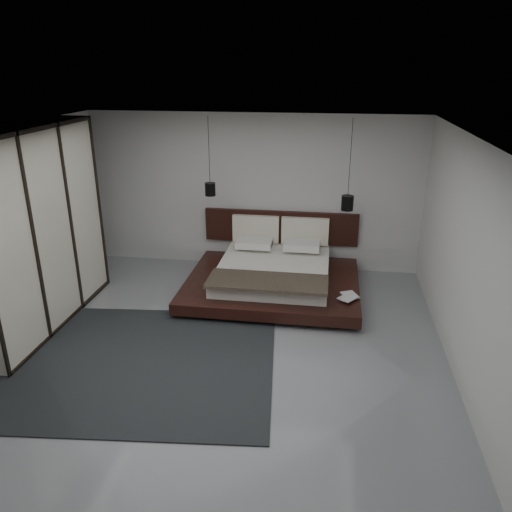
% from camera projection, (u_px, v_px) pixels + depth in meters
% --- Properties ---
extents(floor, '(6.00, 6.00, 0.00)m').
position_uv_depth(floor, '(219.00, 346.00, 6.76)').
color(floor, gray).
rests_on(floor, ground).
extents(ceiling, '(6.00, 6.00, 0.00)m').
position_uv_depth(ceiling, '(213.00, 136.00, 5.75)').
color(ceiling, white).
rests_on(ceiling, wall_back).
extents(wall_back, '(6.00, 0.00, 6.00)m').
position_uv_depth(wall_back, '(253.00, 192.00, 9.02)').
color(wall_back, beige).
rests_on(wall_back, floor).
extents(wall_front, '(6.00, 0.00, 6.00)m').
position_uv_depth(wall_front, '(120.00, 397.00, 3.49)').
color(wall_front, beige).
rests_on(wall_front, floor).
extents(wall_right, '(0.00, 6.00, 6.00)m').
position_uv_depth(wall_right, '(466.00, 263.00, 5.83)').
color(wall_right, beige).
rests_on(wall_right, floor).
extents(lattice_screen, '(0.05, 0.90, 2.60)m').
position_uv_depth(lattice_screen, '(87.00, 199.00, 8.97)').
color(lattice_screen, black).
rests_on(lattice_screen, floor).
extents(bed, '(2.80, 2.40, 1.08)m').
position_uv_depth(bed, '(274.00, 274.00, 8.34)').
color(bed, black).
rests_on(bed, floor).
extents(book_lower, '(0.31, 0.35, 0.03)m').
position_uv_depth(book_lower, '(344.00, 296.00, 7.58)').
color(book_lower, '#99724C').
rests_on(book_lower, bed).
extents(book_upper, '(0.35, 0.36, 0.02)m').
position_uv_depth(book_upper, '(342.00, 296.00, 7.55)').
color(book_upper, '#99724C').
rests_on(book_upper, book_lower).
extents(pendant_left, '(0.18, 0.18, 1.32)m').
position_uv_depth(pendant_left, '(210.00, 189.00, 8.44)').
color(pendant_left, black).
rests_on(pendant_left, ceiling).
extents(pendant_right, '(0.20, 0.20, 1.48)m').
position_uv_depth(pendant_right, '(347.00, 203.00, 8.17)').
color(pendant_right, black).
rests_on(pendant_right, ceiling).
extents(wardrobe, '(0.68, 2.88, 2.83)m').
position_uv_depth(wardrobe, '(32.00, 230.00, 6.92)').
color(wardrobe, beige).
rests_on(wardrobe, floor).
extents(rug, '(4.23, 3.21, 0.02)m').
position_uv_depth(rug, '(118.00, 361.00, 6.40)').
color(rug, black).
rests_on(rug, floor).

